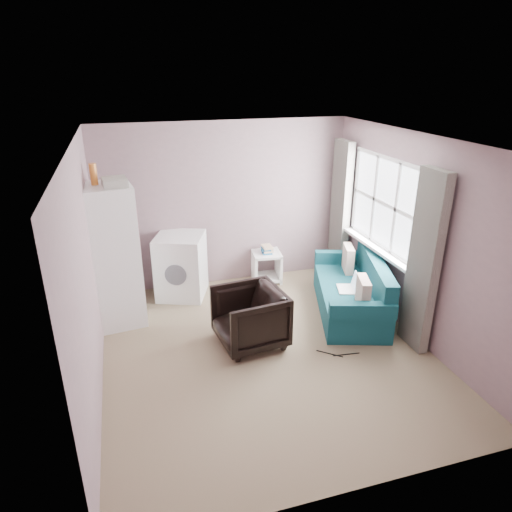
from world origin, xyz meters
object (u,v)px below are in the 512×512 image
at_px(armchair, 250,315).
at_px(side_table, 266,264).
at_px(sofa, 354,293).
at_px(washing_machine, 181,265).
at_px(fridge, 112,256).

xyz_separation_m(armchair, side_table, (0.75, 1.67, -0.12)).
bearing_deg(side_table, sofa, -56.80).
bearing_deg(side_table, washing_machine, -175.18).
bearing_deg(armchair, sofa, 95.68).
bearing_deg(sofa, washing_machine, 169.26).
bearing_deg(washing_machine, side_table, 25.61).
distance_m(fridge, side_table, 2.47).
distance_m(armchair, fridge, 1.93).
bearing_deg(armchair, side_table, 148.93).
height_order(armchair, sofa, sofa).
bearing_deg(side_table, fridge, -164.33).
height_order(armchair, side_table, armchair).
relative_size(armchair, side_table, 1.33).
height_order(fridge, side_table, fridge).
relative_size(side_table, sofa, 0.31).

